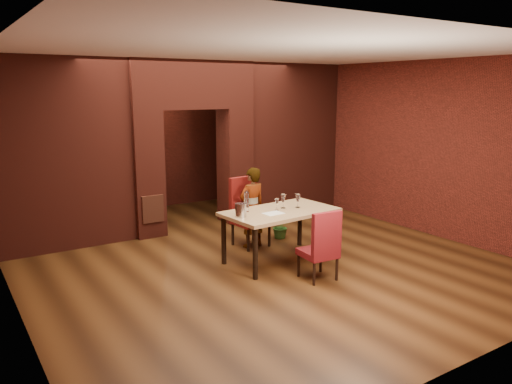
% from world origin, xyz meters
% --- Properties ---
extents(floor, '(8.00, 8.00, 0.00)m').
position_xyz_m(floor, '(0.00, 0.00, 0.00)').
color(floor, '#472811').
rests_on(floor, ground).
extents(ceiling, '(7.00, 8.00, 0.04)m').
position_xyz_m(ceiling, '(0.00, 0.00, 3.20)').
color(ceiling, silver).
rests_on(ceiling, ground).
extents(wall_back, '(7.00, 0.04, 3.20)m').
position_xyz_m(wall_back, '(0.00, 4.00, 1.60)').
color(wall_back, maroon).
rests_on(wall_back, ground).
extents(wall_front, '(7.00, 0.04, 3.20)m').
position_xyz_m(wall_front, '(0.00, -4.00, 1.60)').
color(wall_front, maroon).
rests_on(wall_front, ground).
extents(wall_left, '(0.04, 8.00, 3.20)m').
position_xyz_m(wall_left, '(-3.50, 0.00, 1.60)').
color(wall_left, maroon).
rests_on(wall_left, ground).
extents(wall_right, '(0.04, 8.00, 3.20)m').
position_xyz_m(wall_right, '(3.50, 0.00, 1.60)').
color(wall_right, maroon).
rests_on(wall_right, ground).
extents(pillar_left, '(0.55, 0.55, 2.30)m').
position_xyz_m(pillar_left, '(-0.95, 2.00, 1.15)').
color(pillar_left, maroon).
rests_on(pillar_left, ground).
extents(pillar_right, '(0.55, 0.55, 2.30)m').
position_xyz_m(pillar_right, '(0.95, 2.00, 1.15)').
color(pillar_right, maroon).
rests_on(pillar_right, ground).
extents(lintel, '(2.45, 0.55, 0.90)m').
position_xyz_m(lintel, '(0.00, 2.00, 2.75)').
color(lintel, maroon).
rests_on(lintel, ground).
extents(wing_wall_left, '(2.28, 0.35, 3.20)m').
position_xyz_m(wing_wall_left, '(-2.36, 2.00, 1.60)').
color(wing_wall_left, maroon).
rests_on(wing_wall_left, ground).
extents(wing_wall_right, '(2.28, 0.35, 3.20)m').
position_xyz_m(wing_wall_right, '(2.36, 2.00, 1.60)').
color(wing_wall_right, maroon).
rests_on(wing_wall_right, ground).
extents(vent_panel, '(0.40, 0.03, 0.50)m').
position_xyz_m(vent_panel, '(-0.95, 1.71, 0.55)').
color(vent_panel, '#98452C').
rests_on(vent_panel, ground).
extents(rear_door, '(0.90, 0.08, 2.10)m').
position_xyz_m(rear_door, '(-0.40, 3.94, 1.05)').
color(rear_door, black).
rests_on(rear_door, ground).
extents(rear_door_frame, '(1.02, 0.04, 2.22)m').
position_xyz_m(rear_door_frame, '(-0.40, 3.90, 1.05)').
color(rear_door_frame, black).
rests_on(rear_door_frame, ground).
extents(dining_table, '(1.82, 1.11, 0.82)m').
position_xyz_m(dining_table, '(0.27, -0.52, 0.41)').
color(dining_table, tan).
rests_on(dining_table, ground).
extents(chair_far, '(0.58, 0.58, 1.19)m').
position_xyz_m(chair_far, '(0.30, 0.38, 0.59)').
color(chair_far, maroon).
rests_on(chair_far, ground).
extents(chair_near, '(0.50, 0.50, 1.02)m').
position_xyz_m(chair_near, '(0.27, -1.44, 0.51)').
color(chair_near, maroon).
rests_on(chair_near, ground).
extents(person_seated, '(0.53, 0.38, 1.38)m').
position_xyz_m(person_seated, '(0.29, 0.33, 0.69)').
color(person_seated, silver).
rests_on(person_seated, ground).
extents(wine_glass_a, '(0.08, 0.08, 0.18)m').
position_xyz_m(wine_glass_a, '(0.23, -0.49, 0.91)').
color(wine_glass_a, silver).
rests_on(wine_glass_a, dining_table).
extents(wine_glass_b, '(0.09, 0.09, 0.22)m').
position_xyz_m(wine_glass_b, '(0.39, -0.43, 0.93)').
color(wine_glass_b, silver).
rests_on(wine_glass_b, dining_table).
extents(wine_glass_c, '(0.09, 0.09, 0.22)m').
position_xyz_m(wine_glass_c, '(0.61, -0.53, 0.93)').
color(wine_glass_c, silver).
rests_on(wine_glass_c, dining_table).
extents(tasting_sheet, '(0.31, 0.24, 0.00)m').
position_xyz_m(tasting_sheet, '(0.06, -0.63, 0.82)').
color(tasting_sheet, silver).
rests_on(tasting_sheet, dining_table).
extents(wine_bucket, '(0.17, 0.17, 0.20)m').
position_xyz_m(wine_bucket, '(-0.46, -0.54, 0.92)').
color(wine_bucket, '#B6B7BE').
rests_on(wine_bucket, dining_table).
extents(water_bottle, '(0.08, 0.08, 0.33)m').
position_xyz_m(water_bottle, '(-0.22, -0.31, 0.98)').
color(water_bottle, white).
rests_on(water_bottle, dining_table).
extents(potted_plant, '(0.47, 0.43, 0.45)m').
position_xyz_m(potted_plant, '(1.00, 0.48, 0.22)').
color(potted_plant, '#2F6224').
rests_on(potted_plant, ground).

